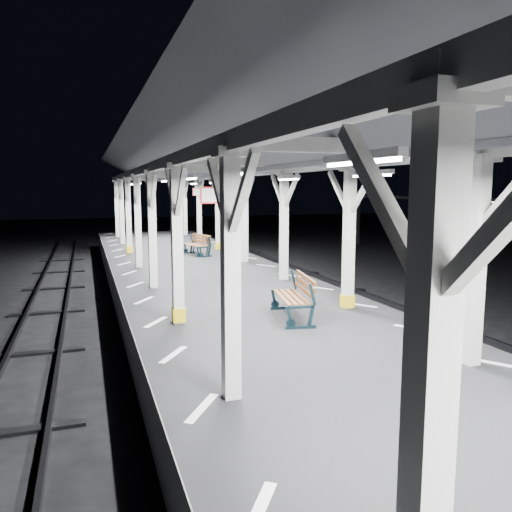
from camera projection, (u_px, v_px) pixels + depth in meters
ground at (304, 392)px, 9.39m from camera, size 120.00×120.00×0.00m
platform at (305, 367)px, 9.32m from camera, size 6.00×50.00×1.00m
hazard_stripes_left at (173, 355)px, 8.47m from camera, size 1.00×48.00×0.01m
hazard_stripes_right at (416, 329)px, 10.04m from camera, size 1.00×48.00×0.01m
track_left at (12, 429)px, 7.77m from camera, size 2.20×60.00×0.16m
track_right at (512, 359)px, 10.99m from camera, size 2.20×60.00×0.16m
canopy at (308, 145)px, 8.76m from camera, size 5.40×49.00×4.65m
bench_mid at (296, 296)px, 10.81m from camera, size 0.95×1.83×0.94m
bench_far at (198, 244)px, 21.23m from camera, size 1.03×1.71×0.87m
bench_extra at (198, 244)px, 21.28m from camera, size 0.82×1.65×0.85m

